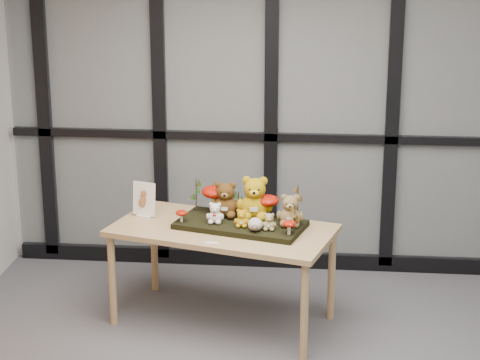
# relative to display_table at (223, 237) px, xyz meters

# --- Properties ---
(room_shell) EXTENTS (5.00, 5.00, 5.00)m
(room_shell) POSITION_rel_display_table_xyz_m (0.70, -1.45, 1.07)
(room_shell) COLOR #B6B3AC
(room_shell) RESTS_ON floor
(glass_partition) EXTENTS (4.90, 0.06, 2.78)m
(glass_partition) POSITION_rel_display_table_xyz_m (0.70, 1.02, 0.81)
(glass_partition) COLOR #2D383F
(glass_partition) RESTS_ON floor
(display_table) EXTENTS (1.58, 1.08, 0.67)m
(display_table) POSITION_rel_display_table_xyz_m (0.00, 0.00, 0.00)
(display_table) COLOR #A17A57
(display_table) RESTS_ON floor
(diorama_tray) EXTENTS (0.91, 0.62, 0.04)m
(diorama_tray) POSITION_rel_display_table_xyz_m (0.12, 0.02, 0.09)
(diorama_tray) COLOR black
(diorama_tray) RESTS_ON display_table
(bear_pooh_yellow) EXTENTS (0.29, 0.28, 0.32)m
(bear_pooh_yellow) POSITION_rel_display_table_xyz_m (0.20, 0.11, 0.26)
(bear_pooh_yellow) COLOR #B0890C
(bear_pooh_yellow) RESTS_ON diorama_tray
(bear_brown_medium) EXTENTS (0.24, 0.23, 0.26)m
(bear_brown_medium) POSITION_rel_display_table_xyz_m (0.01, 0.14, 0.23)
(bear_brown_medium) COLOR #4D2F10
(bear_brown_medium) RESTS_ON diorama_tray
(bear_tan_back) EXTENTS (0.21, 0.20, 0.23)m
(bear_tan_back) POSITION_rel_display_table_xyz_m (0.44, -0.00, 0.22)
(bear_tan_back) COLOR olive
(bear_tan_back) RESTS_ON diorama_tray
(bear_small_yellow) EXTENTS (0.12, 0.11, 0.13)m
(bear_small_yellow) POSITION_rel_display_table_xyz_m (0.13, -0.06, 0.17)
(bear_small_yellow) COLOR #D1930C
(bear_small_yellow) RESTS_ON diorama_tray
(bear_white_bow) EXTENTS (0.14, 0.13, 0.15)m
(bear_white_bow) POSITION_rel_display_table_xyz_m (-0.05, -0.01, 0.18)
(bear_white_bow) COLOR white
(bear_white_bow) RESTS_ON diorama_tray
(bear_beige_small) EXTENTS (0.11, 0.11, 0.12)m
(bear_beige_small) POSITION_rel_display_table_xyz_m (0.31, -0.11, 0.17)
(bear_beige_small) COLOR #A08D55
(bear_beige_small) RESTS_ON diorama_tray
(plush_cream_hedgehog) EXTENTS (0.09, 0.08, 0.09)m
(plush_cream_hedgehog) POSITION_rel_display_table_xyz_m (0.23, -0.13, 0.15)
(plush_cream_hedgehog) COLOR beige
(plush_cream_hedgehog) RESTS_ON diorama_tray
(mushroom_back_left) EXTENTS (0.18, 0.18, 0.20)m
(mushroom_back_left) POSITION_rel_display_table_xyz_m (-0.07, 0.22, 0.21)
(mushroom_back_left) COLOR #961104
(mushroom_back_left) RESTS_ON diorama_tray
(mushroom_back_right) EXTENTS (0.16, 0.16, 0.18)m
(mushroom_back_right) POSITION_rel_display_table_xyz_m (0.29, 0.12, 0.19)
(mushroom_back_right) COLOR #961104
(mushroom_back_right) RESTS_ON diorama_tray
(mushroom_front_left) EXTENTS (0.08, 0.08, 0.09)m
(mushroom_front_left) POSITION_rel_display_table_xyz_m (-0.27, -0.01, 0.15)
(mushroom_front_left) COLOR #961104
(mushroom_front_left) RESTS_ON diorama_tray
(mushroom_front_right) EXTENTS (0.09, 0.09, 0.10)m
(mushroom_front_right) POSITION_rel_display_table_xyz_m (0.44, -0.18, 0.15)
(mushroom_front_right) COLOR #961104
(mushroom_front_right) RESTS_ON diorama_tray
(sprig_green_far_left) EXTENTS (0.05, 0.05, 0.23)m
(sprig_green_far_left) POSITION_rel_display_table_xyz_m (-0.21, 0.23, 0.22)
(sprig_green_far_left) COLOR #12340B
(sprig_green_far_left) RESTS_ON diorama_tray
(sprig_green_mid_left) EXTENTS (0.05, 0.05, 0.20)m
(sprig_green_mid_left) POSITION_rel_display_table_xyz_m (-0.07, 0.23, 0.20)
(sprig_green_mid_left) COLOR #12340B
(sprig_green_mid_left) RESTS_ON diorama_tray
(sprig_dry_far_right) EXTENTS (0.05, 0.05, 0.27)m
(sprig_dry_far_right) POSITION_rel_display_table_xyz_m (0.49, 0.01, 0.24)
(sprig_dry_far_right) COLOR brown
(sprig_dry_far_right) RESTS_ON diorama_tray
(sprig_dry_mid_right) EXTENTS (0.05, 0.05, 0.17)m
(sprig_dry_mid_right) POSITION_rel_display_table_xyz_m (0.48, -0.10, 0.19)
(sprig_dry_mid_right) COLOR brown
(sprig_dry_mid_right) RESTS_ON diorama_tray
(sprig_green_centre) EXTENTS (0.05, 0.05, 0.15)m
(sprig_green_centre) POSITION_rel_display_table_xyz_m (0.09, 0.20, 0.18)
(sprig_green_centre) COLOR #12340B
(sprig_green_centre) RESTS_ON diorama_tray
(sign_holder) EXTENTS (0.17, 0.09, 0.24)m
(sign_holder) POSITION_rel_display_table_xyz_m (-0.56, 0.17, 0.18)
(sign_holder) COLOR silver
(sign_holder) RESTS_ON display_table
(label_card) EXTENTS (0.08, 0.03, 0.00)m
(label_card) POSITION_rel_display_table_xyz_m (-0.03, -0.29, 0.07)
(label_card) COLOR white
(label_card) RESTS_ON display_table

